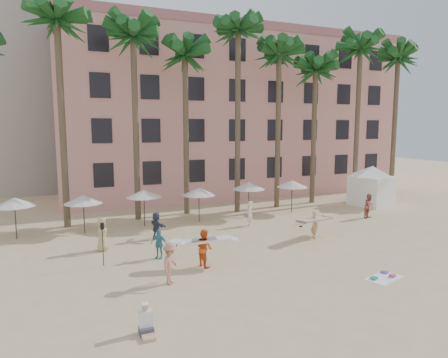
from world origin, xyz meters
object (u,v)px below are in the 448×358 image
cabana (372,182)px  carrier_white (204,247)px  pink_hotel (227,117)px  carrier_yellow (315,223)px

cabana → carrier_white: bearing=-154.7°
pink_hotel → carrier_white: 25.97m
carrier_white → cabana: bearing=25.3°
carrier_white → carrier_yellow: bearing=14.3°
cabana → carrier_yellow: (-10.91, -6.91, -1.08)m
cabana → carrier_white: 21.01m
cabana → pink_hotel: bearing=120.9°
cabana → carrier_yellow: bearing=-147.6°
carrier_white → pink_hotel: bearing=64.3°
carrier_yellow → carrier_white: (-8.07, -2.05, 0.01)m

